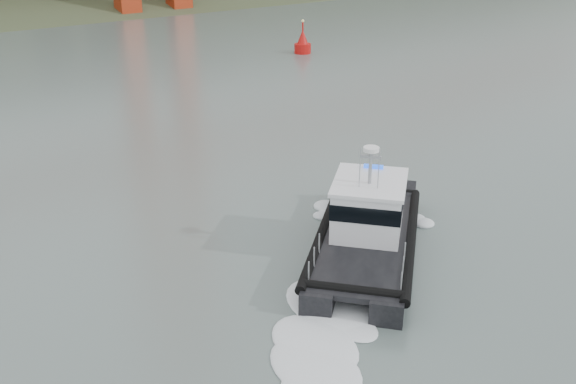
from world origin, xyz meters
name	(u,v)px	position (x,y,z in m)	size (l,w,h in m)	color
ground	(415,290)	(0.00, 0.00, 0.00)	(400.00, 400.00, 0.00)	#53635F
patrol_boat	(367,227)	(0.37, 3.45, 1.30)	(10.48, 10.11, 5.19)	black
nav_buoy	(303,44)	(23.29, 39.93, 0.97)	(1.77, 1.77, 3.70)	#B70F0C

